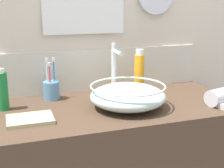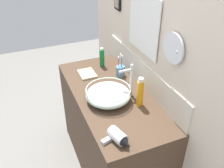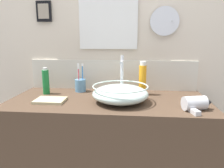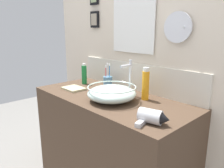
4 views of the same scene
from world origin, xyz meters
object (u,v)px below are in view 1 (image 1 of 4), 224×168
shampoo_bottle (3,91)px  spray_bottle (139,73)px  faucet (114,67)px  toothbrush_cup (51,90)px  glass_bowl_sink (128,96)px  hand_towel (30,119)px  hair_drier (222,97)px

shampoo_bottle → spray_bottle: size_ratio=0.80×
faucet → toothbrush_cup: 0.32m
glass_bowl_sink → faucet: size_ratio=1.26×
spray_bottle → hand_towel: spray_bottle is taller
hair_drier → shampoo_bottle: bearing=165.1°
faucet → toothbrush_cup: bearing=169.0°
glass_bowl_sink → hand_towel: size_ratio=1.87×
faucet → hand_towel: bearing=-154.1°
hand_towel → shampoo_bottle: bearing=118.0°
toothbrush_cup → shampoo_bottle: size_ratio=1.10×
shampoo_bottle → spray_bottle: spray_bottle is taller
faucet → toothbrush_cup: (-0.30, 0.06, -0.10)m
toothbrush_cup → hair_drier: bearing=-25.0°
glass_bowl_sink → spray_bottle: size_ratio=1.47×
faucet → toothbrush_cup: faucet is taller
faucet → hair_drier: bearing=-33.5°
shampoo_bottle → toothbrush_cup: bearing=21.7°
hair_drier → spray_bottle: bearing=133.9°
shampoo_bottle → hand_towel: bearing=-62.0°
glass_bowl_sink → spray_bottle: 0.24m
glass_bowl_sink → toothbrush_cup: toothbrush_cup is taller
hair_drier → shampoo_bottle: shampoo_bottle is taller
faucet → hair_drier: (0.42, -0.28, -0.12)m
glass_bowl_sink → faucet: (-0.00, 0.18, 0.10)m
faucet → shampoo_bottle: 0.53m
glass_bowl_sink → faucet: faucet is taller
glass_bowl_sink → shampoo_bottle: bearing=164.2°
glass_bowl_sink → faucet: bearing=90.0°
faucet → hand_towel: faucet is taller
faucet → hair_drier: faucet is taller
glass_bowl_sink → shampoo_bottle: shampoo_bottle is taller
shampoo_bottle → spray_bottle: (0.66, 0.04, 0.02)m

